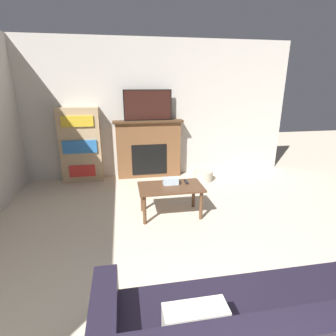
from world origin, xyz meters
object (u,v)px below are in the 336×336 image
Objects in this scene: tv at (148,105)px; storage_basket at (203,176)px; bookshelf at (81,145)px; coffee_table at (171,190)px; fireplace at (149,149)px.

storage_basket is at bearing -21.99° from tv.
tv is 0.65× the size of bookshelf.
tv reaches higher than storage_basket.
coffee_table reaches higher than storage_basket.
tv is at bearing 0.13° from bookshelf.
tv is (-0.00, -0.02, 0.88)m from fireplace.
fireplace is at bearing 0.99° from bookshelf.
bookshelf is at bearing -179.01° from fireplace.
fireplace is 0.88m from tv.
storage_basket is at bearing -10.02° from bookshelf.
bookshelf is (-1.45, 1.75, 0.33)m from coffee_table.
bookshelf is at bearing -179.87° from tv.
storage_basket is at bearing 55.54° from coffee_table.
tv is at bearing -90.00° from fireplace.
fireplace is 0.96× the size of bookshelf.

